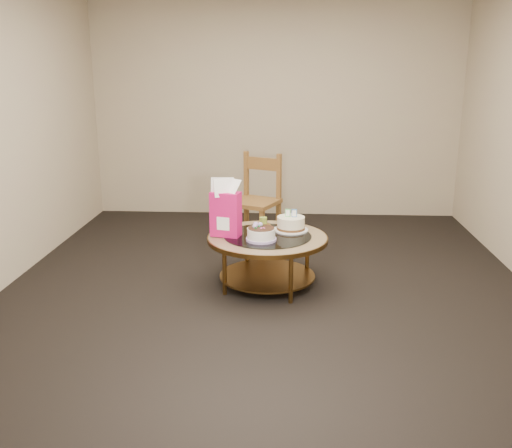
# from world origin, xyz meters

# --- Properties ---
(ground) EXTENTS (5.00, 5.00, 0.00)m
(ground) POSITION_xyz_m (0.00, 0.00, 0.00)
(ground) COLOR black
(ground) RESTS_ON ground
(room_walls) EXTENTS (4.52, 5.02, 2.61)m
(room_walls) POSITION_xyz_m (0.00, 0.00, 1.54)
(room_walls) COLOR tan
(room_walls) RESTS_ON ground
(coffee_table) EXTENTS (1.02, 1.02, 0.46)m
(coffee_table) POSITION_xyz_m (0.00, -0.00, 0.38)
(coffee_table) COLOR brown
(coffee_table) RESTS_ON ground
(decorated_cake) EXTENTS (0.25, 0.25, 0.15)m
(decorated_cake) POSITION_xyz_m (-0.05, -0.14, 0.51)
(decorated_cake) COLOR #A88DC8
(decorated_cake) RESTS_ON coffee_table
(cream_cake) EXTENTS (0.30, 0.30, 0.19)m
(cream_cake) POSITION_xyz_m (0.20, 0.17, 0.52)
(cream_cake) COLOR white
(cream_cake) RESTS_ON coffee_table
(gift_bag) EXTENTS (0.27, 0.22, 0.48)m
(gift_bag) POSITION_xyz_m (-0.35, -0.02, 0.70)
(gift_bag) COLOR #C6125F
(gift_bag) RESTS_ON coffee_table
(pillar_candle) EXTENTS (0.14, 0.14, 0.10)m
(pillar_candle) POSITION_xyz_m (-0.05, 0.26, 0.49)
(pillar_candle) COLOR #F2C863
(pillar_candle) RESTS_ON coffee_table
(dining_chair) EXTENTS (0.59, 0.59, 0.97)m
(dining_chair) POSITION_xyz_m (-0.16, 1.13, 0.49)
(dining_chair) COLOR brown
(dining_chair) RESTS_ON ground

